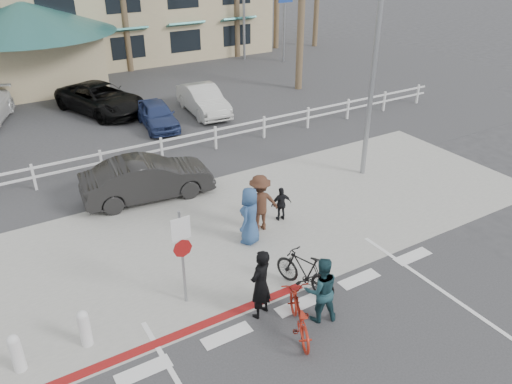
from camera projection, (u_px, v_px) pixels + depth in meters
ground at (313, 320)px, 11.91m from camera, size 140.00×140.00×0.00m
bike_path at (371, 377)px, 10.40m from camera, size 12.00×16.00×0.01m
sidewalk_plaza at (224, 233)px, 15.30m from camera, size 22.00×7.00×0.01m
cross_street at (173, 182)px, 18.32m from camera, size 40.00×5.00×0.01m
parking_lot at (100, 111)px, 25.50m from camera, size 50.00×16.00×0.01m
curb_red at (176, 336)px, 11.44m from camera, size 7.00×0.25×0.02m
rail_fence at (164, 149)px, 19.83m from camera, size 29.40×0.16×1.00m
sign_post at (182, 253)px, 11.84m from camera, size 0.50×0.10×2.90m
bollard_0 at (85, 328)px, 11.00m from camera, size 0.26×0.26×0.95m
bollard_1 at (16, 353)px, 10.36m from camera, size 0.26×0.26×0.95m
streetlight_0 at (375, 54)px, 16.93m from camera, size 0.60×2.00×9.00m
info_sign at (284, 20)px, 33.62m from camera, size 1.20×0.16×5.60m
bike_red at (299, 315)px, 11.34m from camera, size 1.32×1.97×0.98m
rider_red at (261, 284)px, 11.66m from camera, size 0.79×0.67×1.83m
bike_black at (305, 272)px, 12.69m from camera, size 1.04×1.89×1.09m
rider_black at (321, 290)px, 11.58m from camera, size 0.99×0.89×1.70m
pedestrian_a at (260, 203)px, 15.09m from camera, size 1.28×0.87×1.83m
pedestrian_child at (281, 204)px, 15.73m from camera, size 0.72×0.41×1.15m
pedestrian_b at (250, 216)px, 14.48m from camera, size 1.03×0.97×1.77m
car_white_sedan at (148, 179)px, 16.98m from camera, size 4.55×1.99×1.45m
lot_car_2 at (157, 115)px, 23.14m from camera, size 1.87×3.73×1.22m
lot_car_3 at (203, 100)px, 24.83m from camera, size 1.83×4.33×1.39m
lot_car_5 at (101, 99)px, 24.93m from camera, size 4.01×5.74×1.46m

